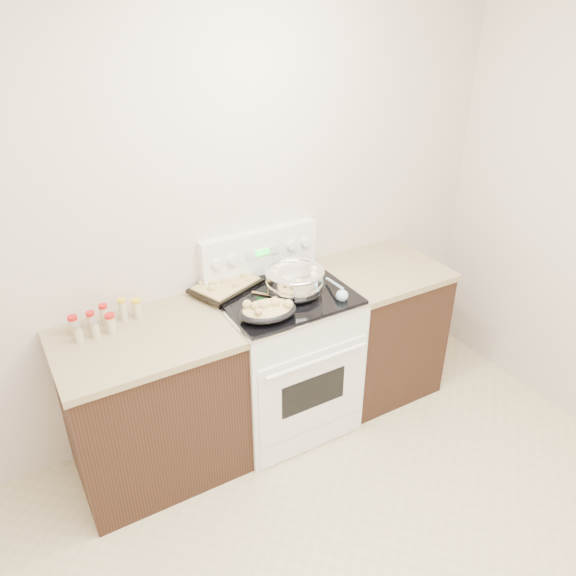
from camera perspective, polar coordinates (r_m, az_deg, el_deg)
room_shell at (r=1.69m, az=13.17°, el=-1.59°), size 4.10×3.60×2.75m
counter_left at (r=3.27m, az=-13.50°, el=-11.42°), size 0.93×0.67×0.92m
counter_right at (r=3.86m, az=8.99°, el=-3.97°), size 0.73×0.67×0.92m
kitchen_range at (r=3.49m, az=-0.45°, el=-6.96°), size 0.78×0.73×1.22m
mixing_bowl at (r=3.19m, az=0.67°, el=0.63°), size 0.36×0.36×0.20m
roasting_pan at (r=2.98m, az=-2.07°, el=-2.24°), size 0.34×0.26×0.11m
baking_sheet at (r=3.31m, az=-6.37°, el=0.33°), size 0.46×0.39×0.06m
wooden_spoon at (r=3.14m, az=-1.79°, el=-1.37°), size 0.18×0.21×0.04m
blue_ladle at (r=3.18m, az=5.40°, el=-0.59°), size 0.08×0.26×0.09m
spice_jars at (r=3.08m, az=-18.25°, el=-3.06°), size 0.38×0.14×0.13m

